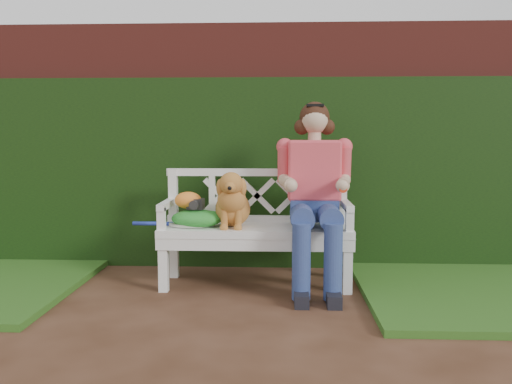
{
  "coord_description": "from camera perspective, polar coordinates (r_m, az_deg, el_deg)",
  "views": [
    {
      "loc": [
        0.48,
        -3.22,
        1.2
      ],
      "look_at": [
        0.29,
        1.01,
        0.75
      ],
      "focal_mm": 38.0,
      "sensor_mm": 36.0,
      "label": 1
    }
  ],
  "objects": [
    {
      "name": "green_bag",
      "position": [
        4.28,
        -6.23,
        -2.73
      ],
      "size": [
        0.41,
        0.33,
        0.14
      ],
      "primitive_type": null,
      "rotation": [
        0.0,
        0.0,
        0.05
      ],
      "color": "#1B7718",
      "rests_on": "garden_bench"
    },
    {
      "name": "camera_item",
      "position": [
        4.27,
        -6.37,
        -1.25
      ],
      "size": [
        0.14,
        0.11,
        0.08
      ],
      "primitive_type": "cube",
      "rotation": [
        0.0,
        0.0,
        -0.12
      ],
      "color": "#252525",
      "rests_on": "green_bag"
    },
    {
      "name": "dog",
      "position": [
        4.22,
        -2.5,
        -0.72
      ],
      "size": [
        0.33,
        0.43,
        0.44
      ],
      "primitive_type": null,
      "rotation": [
        0.0,
        0.0,
        0.09
      ],
      "color": "#A25C24",
      "rests_on": "garden_bench"
    },
    {
      "name": "garden_bench",
      "position": [
        4.34,
        -0.0,
        -6.71
      ],
      "size": [
        1.6,
        0.66,
        0.48
      ],
      "primitive_type": null,
      "rotation": [
        0.0,
        0.0,
        -0.04
      ],
      "color": "white",
      "rests_on": "ground"
    },
    {
      "name": "tennis_racket",
      "position": [
        4.33,
        -7.26,
        -3.34
      ],
      "size": [
        0.72,
        0.44,
        0.03
      ],
      "primitive_type": null,
      "rotation": [
        0.0,
        0.0,
        -0.24
      ],
      "color": "white",
      "rests_on": "garden_bench"
    },
    {
      "name": "baseball_glove",
      "position": [
        4.3,
        -7.17,
        -0.87
      ],
      "size": [
        0.23,
        0.18,
        0.14
      ],
      "primitive_type": "ellipsoid",
      "rotation": [
        0.0,
        0.0,
        0.11
      ],
      "color": "orange",
      "rests_on": "green_bag"
    },
    {
      "name": "ivy_hedge",
      "position": [
        4.94,
        -3.04,
        1.99
      ],
      "size": [
        10.0,
        0.18,
        1.7
      ],
      "primitive_type": "cube",
      "color": "#18360C",
      "rests_on": "ground"
    },
    {
      "name": "ground",
      "position": [
        3.47,
        -5.73,
        -14.21
      ],
      "size": [
        60.0,
        60.0,
        0.0
      ],
      "primitive_type": "plane",
      "color": "#3B2113"
    },
    {
      "name": "brick_wall",
      "position": [
        5.14,
        -2.82,
        4.95
      ],
      "size": [
        10.0,
        0.3,
        2.2
      ],
      "primitive_type": "cube",
      "color": "maroon",
      "rests_on": "ground"
    },
    {
      "name": "seated_woman",
      "position": [
        4.25,
        6.15,
        -0.34
      ],
      "size": [
        0.86,
        0.98,
        1.46
      ],
      "primitive_type": null,
      "rotation": [
        0.0,
        0.0,
        -0.34
      ],
      "color": "#D44E4E",
      "rests_on": "ground"
    }
  ]
}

